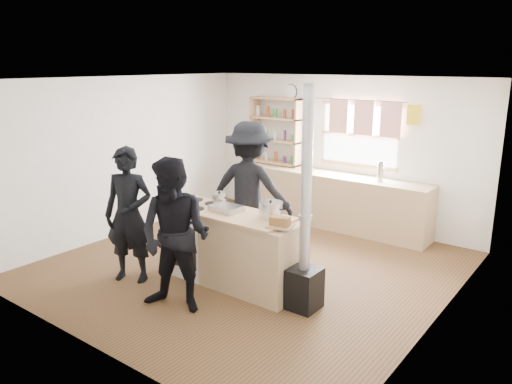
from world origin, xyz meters
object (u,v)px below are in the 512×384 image
cooking_island (232,248)px  skillet_greens (181,203)px  roast_tray (226,208)px  person_near_right (175,236)px  flue_heater (304,254)px  stockpot_stove (219,198)px  person_far (250,189)px  person_near_left (129,215)px  stockpot_counter (271,210)px  thermos (380,172)px  bread_board (280,223)px

cooking_island → skillet_greens: skillet_greens is taller
roast_tray → person_near_right: person_near_right is taller
person_near_right → flue_heater: bearing=21.1°
stockpot_stove → person_far: bearing=95.7°
cooking_island → stockpot_stove: (-0.37, 0.21, 0.54)m
flue_heater → person_near_left: bearing=-163.1°
cooking_island → stockpot_counter: stockpot_counter is taller
stockpot_stove → stockpot_counter: bearing=-5.6°
skillet_greens → roast_tray: (0.61, 0.16, 0.01)m
cooking_island → person_near_right: (-0.06, -0.89, 0.40)m
person_near_left → person_far: bearing=42.9°
skillet_greens → stockpot_counter: bearing=12.9°
person_near_left → cooking_island: bearing=6.5°
person_near_right → thermos: bearing=61.4°
stockpot_stove → stockpot_counter: (0.87, -0.09, 0.02)m
person_near_left → person_far: (0.65, 1.62, 0.10)m
stockpot_stove → bread_board: size_ratio=0.63×
thermos → stockpot_stove: 2.79m
thermos → roast_tray: bearing=-106.3°
bread_board → person_near_right: 1.16m
bread_board → person_near_left: size_ratio=0.19×
stockpot_counter → flue_heater: bearing=-14.2°
stockpot_stove → flue_heater: (1.44, -0.23, -0.35)m
cooking_island → bread_board: bread_board is taller
person_near_left → thermos: bearing=37.1°
skillet_greens → flue_heater: 1.79m
roast_tray → stockpot_counter: stockpot_counter is taller
flue_heater → person_near_left: flue_heater is taller
person_near_left → stockpot_counter: bearing=1.4°
stockpot_stove → flue_heater: bearing=-9.0°
cooking_island → person_near_left: bearing=-148.3°
person_near_right → stockpot_stove: bearing=89.5°
cooking_island → skillet_greens: bearing=-167.6°
skillet_greens → person_near_right: size_ratio=0.18×
stockpot_counter → person_near_right: 1.17m
skillet_greens → person_near_left: 0.67m
bread_board → person_near_right: bearing=-137.0°
bread_board → person_near_right: size_ratio=0.18×
cooking_island → skillet_greens: (-0.70, -0.15, 0.49)m
stockpot_counter → bread_board: stockpot_counter is taller
stockpot_stove → flue_heater: size_ratio=0.08×
bread_board → person_near_right: person_near_right is taller
stockpot_counter → skillet_greens: bearing=-167.1°
bread_board → person_far: 1.61m
skillet_greens → stockpot_stove: size_ratio=1.51×
thermos → person_near_left: (-1.81, -3.45, -0.19)m
thermos → roast_tray: size_ratio=0.76×
cooking_island → person_far: person_far is taller
cooking_island → stockpot_stove: size_ratio=9.68×
roast_tray → stockpot_stove: (-0.28, 0.20, 0.03)m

